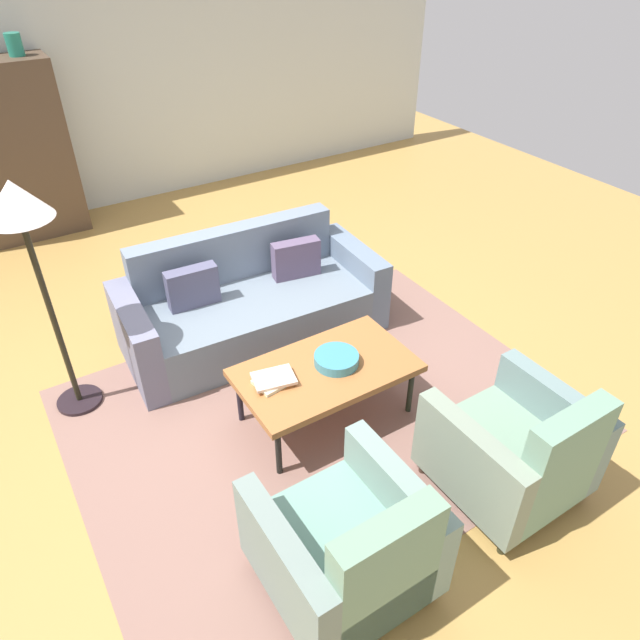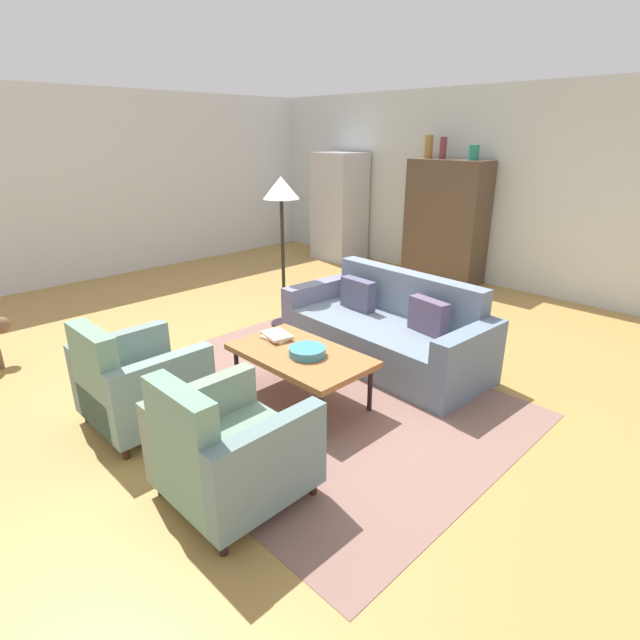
# 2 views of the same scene
# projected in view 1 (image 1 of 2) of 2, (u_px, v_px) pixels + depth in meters

# --- Properties ---
(ground_plane) EXTENTS (11.54, 11.54, 0.00)m
(ground_plane) POSITION_uv_depth(u_px,v_px,m) (232.00, 368.00, 4.61)
(ground_plane) COLOR #AE8544
(wall_back) EXTENTS (9.62, 0.12, 2.80)m
(wall_back) POSITION_uv_depth(u_px,v_px,m) (77.00, 84.00, 6.31)
(wall_back) COLOR silver
(wall_back) RESTS_ON ground
(area_rug) EXTENTS (3.40, 2.60, 0.01)m
(area_rug) POSITION_uv_depth(u_px,v_px,m) (322.00, 410.00, 4.22)
(area_rug) COLOR #876358
(area_rug) RESTS_ON ground
(couch) EXTENTS (2.14, 1.00, 0.86)m
(couch) POSITION_uv_depth(u_px,v_px,m) (250.00, 303.00, 4.84)
(couch) COLOR slate
(couch) RESTS_ON ground
(coffee_table) EXTENTS (1.20, 0.70, 0.44)m
(coffee_table) POSITION_uv_depth(u_px,v_px,m) (326.00, 372.00, 3.95)
(coffee_table) COLOR black
(coffee_table) RESTS_ON ground
(armchair_left) EXTENTS (0.81, 0.81, 0.88)m
(armchair_left) POSITION_uv_depth(u_px,v_px,m) (350.00, 551.00, 2.92)
(armchair_left) COLOR #3C2C11
(armchair_left) RESTS_ON ground
(armchair_right) EXTENTS (0.81, 0.81, 0.88)m
(armchair_right) POSITION_uv_depth(u_px,v_px,m) (517.00, 454.00, 3.44)
(armchair_right) COLOR #38281F
(armchair_right) RESTS_ON ground
(fruit_bowl) EXTENTS (0.31, 0.31, 0.07)m
(fruit_bowl) POSITION_uv_depth(u_px,v_px,m) (336.00, 359.00, 3.94)
(fruit_bowl) COLOR teal
(fruit_bowl) RESTS_ON coffee_table
(book_stack) EXTENTS (0.30, 0.25, 0.05)m
(book_stack) POSITION_uv_depth(u_px,v_px,m) (274.00, 380.00, 3.79)
(book_stack) COLOR beige
(book_stack) RESTS_ON coffee_table
(cabinet) EXTENTS (1.20, 0.51, 1.80)m
(cabinet) POSITION_uv_depth(u_px,v_px,m) (7.00, 154.00, 5.98)
(cabinet) COLOR #4C3A2C
(cabinet) RESTS_ON ground
(vase_small) EXTENTS (0.15, 0.15, 0.20)m
(vase_small) POSITION_uv_depth(u_px,v_px,m) (14.00, 44.00, 5.54)
(vase_small) COLOR #227C65
(vase_small) RESTS_ON cabinet
(floor_lamp) EXTENTS (0.40, 0.40, 1.72)m
(floor_lamp) POSITION_uv_depth(u_px,v_px,m) (22.00, 224.00, 3.46)
(floor_lamp) COLOR black
(floor_lamp) RESTS_ON ground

